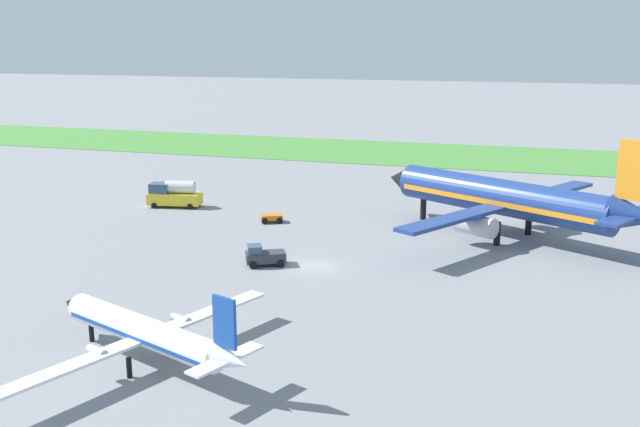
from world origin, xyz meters
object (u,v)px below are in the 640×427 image
baggage_cart_midfield (272,217)px  fuel_truck_by_runway (174,194)px  airplane_foreground_turboprop (146,332)px  pushback_tug_near_gate (264,256)px  airplane_midfield_jet (506,199)px

baggage_cart_midfield → fuel_truck_by_runway: size_ratio=0.43×
airplane_foreground_turboprop → baggage_cart_midfield: (-5.96, 36.98, -1.70)m
pushback_tug_near_gate → airplane_foreground_turboprop: bearing=63.7°
airplane_midfield_jet → fuel_truck_by_runway: size_ratio=4.34×
pushback_tug_near_gate → fuel_truck_by_runway: (-19.54, 18.85, 0.67)m
fuel_truck_by_runway → baggage_cart_midfield: bearing=155.4°
baggage_cart_midfield → airplane_foreground_turboprop: bearing=72.4°
pushback_tug_near_gate → baggage_cart_midfield: pushback_tug_near_gate is taller
airplane_foreground_turboprop → pushback_tug_near_gate: bearing=-67.3°
fuel_truck_by_runway → pushback_tug_near_gate: bearing=125.6°
airplane_foreground_turboprop → pushback_tug_near_gate: size_ratio=4.93×
airplane_midfield_jet → baggage_cart_midfield: bearing=32.3°
pushback_tug_near_gate → fuel_truck_by_runway: size_ratio=0.59×
airplane_foreground_turboprop → pushback_tug_near_gate: (-0.78, 21.77, -1.36)m
baggage_cart_midfield → fuel_truck_by_runway: bearing=-41.0°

